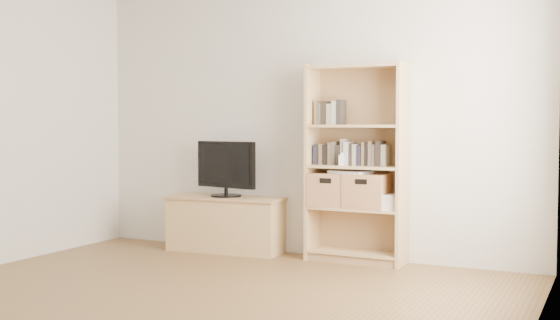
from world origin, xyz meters
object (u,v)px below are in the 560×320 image
Objects in this scene: baby_monitor at (342,160)px; bookshelf at (356,163)px; television at (226,169)px; tv_stand at (226,225)px; basket_right at (367,191)px; laptop at (351,172)px; basket_left at (331,189)px.

bookshelf is at bearing 31.27° from baby_monitor.
television is 7.21× the size of baby_monitor.
tv_stand is 3.02× the size of basket_right.
bookshelf is 18.43× the size of baby_monitor.
laptop is (1.28, 0.05, 0.00)m from television.
baby_monitor is 0.36m from basket_right.
tv_stand is 11.58× the size of baby_monitor.
laptop is (-0.16, 0.00, 0.16)m from basket_right.
bookshelf reaches higher than tv_stand.
baby_monitor reaches higher than basket_right.
television is at bearing -176.37° from basket_right.
laptop is at bearing 47.52° from baby_monitor.
basket_left is (1.09, 0.05, 0.39)m from tv_stand.
television is at bearing -163.82° from laptop.
bookshelf is 4.86× the size of basket_left.
basket_right reaches higher than basket_left.
television is 1.10m from basket_left.
baby_monitor is at bearing -105.73° from laptop.
television is 1.90× the size of basket_left.
baby_monitor is at bearing -154.93° from basket_right.
basket_left is at bearing -1.10° from tv_stand.
tv_stand is 3.05× the size of basket_left.
basket_left is at bearing 132.11° from baby_monitor.
basket_left is at bearing 13.81° from television.
television is at bearing -176.65° from bookshelf.
laptop is (0.05, 0.09, -0.11)m from baby_monitor.
television is 1.28m from laptop.
baby_monitor is (1.22, -0.05, 0.11)m from television.
television is 1.88× the size of basket_right.
bookshelf is (1.33, 0.05, 0.64)m from tv_stand.
bookshelf is 0.34m from basket_left.
bookshelf is at bearing 21.50° from laptop.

